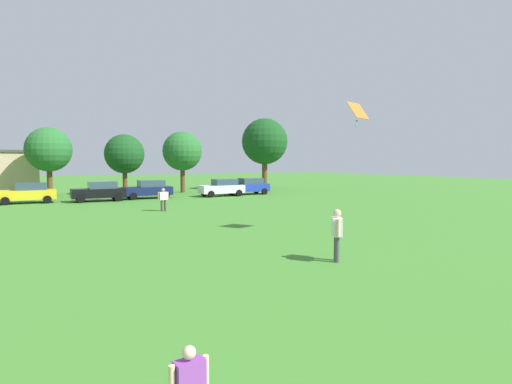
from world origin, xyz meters
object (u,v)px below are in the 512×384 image
object	(u,v)px
bystander_near_trees	(163,198)
tree_right	(182,151)
child_kite_flyer	(189,382)
parked_car_blue_5	(249,186)
parked_car_white_4	(222,187)
parked_car_yellow_1	(28,193)
parked_car_black_2	(99,191)
adult_bystander	(337,230)
parked_car_navy_3	(148,189)
kite	(358,112)
tree_center_left	(49,150)
tree_center_right	(124,154)
tree_far_right	(265,142)

from	to	relation	value
bystander_near_trees	tree_right	distance (m)	17.77
bystander_near_trees	child_kite_flyer	bearing A→B (deg)	-105.50
parked_car_blue_5	parked_car_white_4	bearing A→B (deg)	12.28
parked_car_yellow_1	parked_car_black_2	world-z (taller)	same
adult_bystander	parked_car_yellow_1	world-z (taller)	adult_bystander
parked_car_navy_3	parked_car_blue_5	bearing A→B (deg)	179.23
bystander_near_trees	parked_car_white_4	bearing A→B (deg)	47.33
parked_car_white_4	kite	bearing A→B (deg)	82.09
parked_car_blue_5	tree_right	world-z (taller)	tree_right
parked_car_navy_3	tree_right	distance (m)	8.63
child_kite_flyer	tree_center_left	xyz separation A→B (m)	(-0.17, 40.30, 3.85)
adult_bystander	parked_car_blue_5	distance (m)	28.93
tree_center_right	tree_right	size ratio (longest dim) A/B	0.92
child_kite_flyer	kite	size ratio (longest dim) A/B	0.85
parked_car_black_2	parked_car_white_4	distance (m)	11.31
parked_car_navy_3	parked_car_black_2	bearing A→B (deg)	8.78
parked_car_yellow_1	parked_car_navy_3	size ratio (longest dim) A/B	1.00
parked_car_white_4	parked_car_blue_5	world-z (taller)	same
bystander_near_trees	kite	size ratio (longest dim) A/B	1.19
tree_center_right	child_kite_flyer	bearing A→B (deg)	-99.74
kite	parked_car_white_4	size ratio (longest dim) A/B	0.31
parked_car_blue_5	tree_right	distance (m)	8.63
child_kite_flyer	kite	world-z (taller)	kite
child_kite_flyer	adult_bystander	bearing A→B (deg)	33.50
child_kite_flyer	parked_car_white_4	size ratio (longest dim) A/B	0.26
parked_car_navy_3	tree_center_left	distance (m)	11.20
tree_center_right	kite	bearing A→B (deg)	-80.07
parked_car_yellow_1	parked_car_blue_5	world-z (taller)	same
child_kite_flyer	tree_far_right	distance (m)	45.11
adult_bystander	tree_center_left	size ratio (longest dim) A/B	0.26
adult_bystander	tree_center_right	size ratio (longest dim) A/B	0.29
parked_car_yellow_1	tree_far_right	size ratio (longest dim) A/B	0.50
adult_bystander	kite	world-z (taller)	kite
adult_bystander	parked_car_blue_5	xyz separation A→B (m)	(10.58, 26.92, -0.20)
tree_right	adult_bystander	bearing A→B (deg)	-99.56
parked_car_navy_3	child_kite_flyer	bearing A→B (deg)	76.99
adult_bystander	tree_center_right	world-z (taller)	tree_center_right
parked_car_black_2	parked_car_navy_3	xyz separation A→B (m)	(4.33, 0.67, 0.00)
kite	tree_right	size ratio (longest dim) A/B	0.20
kite	parked_car_blue_5	size ratio (longest dim) A/B	0.31
tree_center_right	tree_right	bearing A→B (deg)	7.22
tree_far_right	tree_center_right	bearing A→B (deg)	-179.01
bystander_near_trees	parked_car_blue_5	bearing A→B (deg)	40.15
kite	parked_car_white_4	distance (m)	23.18
tree_center_right	tree_far_right	world-z (taller)	tree_far_right
parked_car_yellow_1	parked_car_blue_5	size ratio (longest dim) A/B	1.00
parked_car_yellow_1	tree_center_right	world-z (taller)	tree_center_right
tree_center_left	tree_far_right	bearing A→B (deg)	-4.42
kite	tree_center_left	size ratio (longest dim) A/B	0.20
bystander_near_trees	parked_car_navy_3	size ratio (longest dim) A/B	0.36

